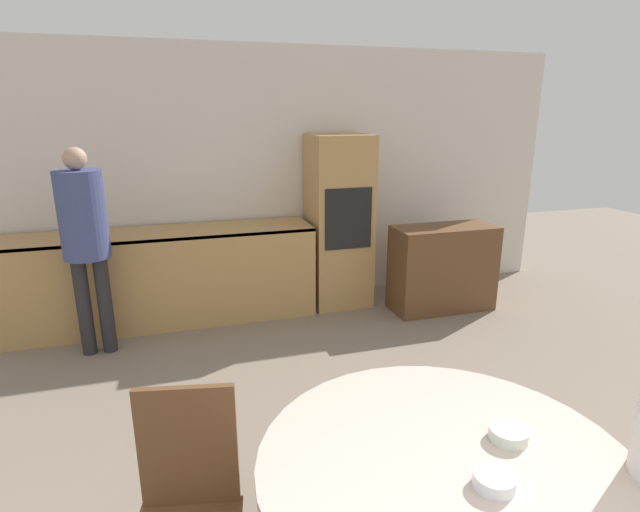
# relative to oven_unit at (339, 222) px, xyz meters

# --- Properties ---
(wall_back) EXTENTS (6.67, 0.05, 2.60)m
(wall_back) POSITION_rel_oven_unit_xyz_m (-0.76, 0.34, 0.42)
(wall_back) COLOR silver
(wall_back) RESTS_ON ground_plane
(kitchen_counter) EXTENTS (2.91, 0.60, 0.90)m
(kitchen_counter) POSITION_rel_oven_unit_xyz_m (-1.79, -0.01, -0.41)
(kitchen_counter) COLOR tan
(kitchen_counter) RESTS_ON ground_plane
(oven_unit) EXTENTS (0.60, 0.59, 1.75)m
(oven_unit) POSITION_rel_oven_unit_xyz_m (0.00, 0.00, 0.00)
(oven_unit) COLOR tan
(oven_unit) RESTS_ON ground_plane
(sideboard) EXTENTS (1.04, 0.45, 0.87)m
(sideboard) POSITION_rel_oven_unit_xyz_m (0.95, -0.49, -0.44)
(sideboard) COLOR brown
(sideboard) RESTS_ON ground_plane
(dining_table) EXTENTS (1.41, 1.41, 0.73)m
(dining_table) POSITION_rel_oven_unit_xyz_m (-0.74, -3.40, -0.33)
(dining_table) COLOR brown
(dining_table) RESTS_ON ground_plane
(chair_far_left) EXTENTS (0.47, 0.47, 0.98)m
(chair_far_left) POSITION_rel_oven_unit_xyz_m (-1.67, -3.12, -0.33)
(chair_far_left) COLOR brown
(chair_far_left) RESTS_ON ground_plane
(person_standing) EXTENTS (0.36, 0.36, 1.71)m
(person_standing) POSITION_rel_oven_unit_xyz_m (-2.31, -0.53, 0.19)
(person_standing) COLOR #262628
(person_standing) RESTS_ON ground_plane
(bowl_near) EXTENTS (0.15, 0.15, 0.05)m
(bowl_near) POSITION_rel_oven_unit_xyz_m (-0.45, -3.37, -0.12)
(bowl_near) COLOR silver
(bowl_near) RESTS_ON dining_table
(bowl_centre) EXTENTS (0.14, 0.14, 0.05)m
(bowl_centre) POSITION_rel_oven_unit_xyz_m (-0.66, -3.57, -0.12)
(bowl_centre) COLOR silver
(bowl_centre) RESTS_ON dining_table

